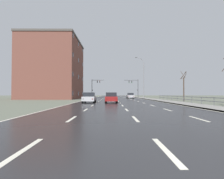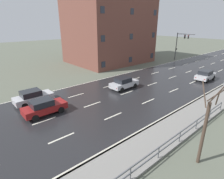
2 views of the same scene
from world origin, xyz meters
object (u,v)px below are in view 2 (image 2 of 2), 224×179
traffic_signal_left (180,42)px  car_far_right (206,75)px  car_near_left (44,107)px  car_near_right (124,83)px  car_mid_centre (33,97)px  brick_building (109,25)px

traffic_signal_left → car_far_right: 16.18m
car_near_left → car_far_right: bearing=76.5°
traffic_signal_left → car_near_right: size_ratio=1.53×
traffic_signal_left → car_near_left: (5.63, -34.73, -3.46)m
car_mid_centre → car_near_left: (3.29, -0.06, 0.00)m
car_near_left → brick_building: size_ratio=0.24×
traffic_signal_left → car_far_right: size_ratio=1.52×
traffic_signal_left → car_mid_centre: (2.34, -34.67, -3.46)m
brick_building → car_mid_centre: bearing=-60.1°
traffic_signal_left → brick_building: 17.00m
car_near_right → brick_building: bearing=145.2°
car_near_right → car_near_left: (0.15, -11.10, 0.00)m
car_near_right → car_near_left: size_ratio=1.00×
traffic_signal_left → car_mid_centre: size_ratio=1.53×
car_near_left → brick_building: bearing=125.6°
car_far_right → brick_building: 22.43m
car_far_right → brick_building: brick_building is taller
car_near_right → car_near_left: same height
car_near_right → brick_building: 20.07m
car_far_right → brick_building: bearing=-176.4°
car_far_right → car_mid_centre: bearing=-112.1°
car_mid_centre → car_near_right: 11.48m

